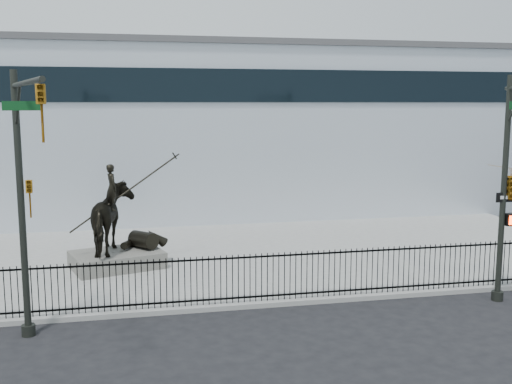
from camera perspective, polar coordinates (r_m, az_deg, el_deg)
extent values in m
plane|color=black|center=(17.65, 2.66, -11.98)|extent=(120.00, 120.00, 0.00)
cube|color=gray|center=(24.16, -1.53, -6.13)|extent=(30.00, 12.00, 0.15)
cube|color=silver|center=(36.28, -5.28, 5.81)|extent=(44.00, 14.00, 9.00)
cube|color=black|center=(18.70, 1.69, -9.81)|extent=(22.00, 0.05, 0.05)
cube|color=black|center=(18.34, 1.71, -6.10)|extent=(22.00, 0.05, 0.05)
cube|color=black|center=(18.52, 1.70, -8.05)|extent=(22.00, 0.03, 1.50)
cube|color=#504F49|center=(22.80, -13.10, -6.28)|extent=(3.65, 3.01, 0.59)
imported|color=black|center=(22.46, -13.23, -2.46)|extent=(2.78, 3.01, 2.51)
imported|color=black|center=(22.25, -13.57, 0.42)|extent=(0.57, 0.71, 1.70)
cylinder|color=black|center=(22.41, -12.46, -0.15)|extent=(3.87, 1.26, 2.55)
cylinder|color=black|center=(17.51, -20.85, -12.19)|extent=(0.36, 0.36, 0.30)
cylinder|color=black|center=(16.66, -21.45, -1.32)|extent=(0.18, 0.18, 7.00)
cylinder|color=black|center=(14.26, -21.13, 9.66)|extent=(1.47, 4.84, 0.12)
imported|color=#AA6B12|center=(12.06, -19.73, 7.06)|extent=(0.18, 0.22, 1.10)
imported|color=#AA6B12|center=(16.59, -20.74, -0.62)|extent=(0.16, 0.20, 1.00)
cube|color=#0C3F19|center=(15.20, -21.37, 7.65)|extent=(0.90, 0.03, 0.22)
cylinder|color=black|center=(20.59, 21.98, -9.15)|extent=(0.36, 0.36, 0.30)
cylinder|color=black|center=(19.87, 22.52, 0.12)|extent=(0.18, 0.18, 7.00)
imported|color=#AA6B12|center=(19.97, 23.07, 0.70)|extent=(0.53, 2.48, 1.00)
cube|color=black|center=(20.13, 23.11, -2.42)|extent=(0.38, 0.22, 0.38)
cube|color=black|center=(19.97, 23.04, -0.46)|extent=(0.95, 0.03, 0.30)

